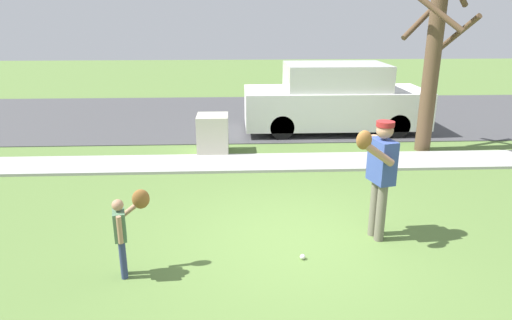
{
  "coord_description": "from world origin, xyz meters",
  "views": [
    {
      "loc": [
        -0.9,
        -5.93,
        3.2
      ],
      "look_at": [
        -0.59,
        0.81,
        1.0
      ],
      "focal_mm": 31.63,
      "sensor_mm": 36.0,
      "label": 1
    }
  ],
  "objects_px": {
    "person_child": "(126,224)",
    "utility_cabinet": "(213,134)",
    "parked_van_white": "(334,100)",
    "street_tree_near": "(433,57)",
    "baseball": "(303,257)",
    "person_adult": "(380,168)"
  },
  "relations": [
    {
      "from": "person_child",
      "to": "parked_van_white",
      "type": "bearing_deg",
      "value": 46.0
    },
    {
      "from": "person_child",
      "to": "utility_cabinet",
      "type": "relative_size",
      "value": 1.19
    },
    {
      "from": "baseball",
      "to": "street_tree_near",
      "type": "distance_m",
      "value": 6.62
    },
    {
      "from": "utility_cabinet",
      "to": "street_tree_near",
      "type": "height_order",
      "value": "street_tree_near"
    },
    {
      "from": "utility_cabinet",
      "to": "person_child",
      "type": "bearing_deg",
      "value": -99.02
    },
    {
      "from": "street_tree_near",
      "to": "parked_van_white",
      "type": "height_order",
      "value": "street_tree_near"
    },
    {
      "from": "person_child",
      "to": "street_tree_near",
      "type": "relative_size",
      "value": 0.26
    },
    {
      "from": "person_adult",
      "to": "utility_cabinet",
      "type": "distance_m",
      "value": 5.21
    },
    {
      "from": "baseball",
      "to": "street_tree_near",
      "type": "xyz_separation_m",
      "value": [
        3.7,
        5.03,
        2.2
      ]
    },
    {
      "from": "person_child",
      "to": "baseball",
      "type": "xyz_separation_m",
      "value": [
        2.27,
        0.25,
        -0.67
      ]
    },
    {
      "from": "street_tree_near",
      "to": "parked_van_white",
      "type": "bearing_deg",
      "value": 132.52
    },
    {
      "from": "baseball",
      "to": "utility_cabinet",
      "type": "height_order",
      "value": "utility_cabinet"
    },
    {
      "from": "utility_cabinet",
      "to": "baseball",
      "type": "bearing_deg",
      "value": -74.1
    },
    {
      "from": "parked_van_white",
      "to": "street_tree_near",
      "type": "bearing_deg",
      "value": -47.48
    },
    {
      "from": "utility_cabinet",
      "to": "street_tree_near",
      "type": "xyz_separation_m",
      "value": [
        5.13,
        -0.01,
        1.77
      ]
    },
    {
      "from": "baseball",
      "to": "person_adult",
      "type": "bearing_deg",
      "value": 26.01
    },
    {
      "from": "baseball",
      "to": "parked_van_white",
      "type": "height_order",
      "value": "parked_van_white"
    },
    {
      "from": "baseball",
      "to": "utility_cabinet",
      "type": "relative_size",
      "value": 0.08
    },
    {
      "from": "baseball",
      "to": "street_tree_near",
      "type": "relative_size",
      "value": 0.02
    },
    {
      "from": "person_adult",
      "to": "utility_cabinet",
      "type": "bearing_deg",
      "value": -74.14
    },
    {
      "from": "person_adult",
      "to": "baseball",
      "type": "bearing_deg",
      "value": 11.86
    },
    {
      "from": "baseball",
      "to": "parked_van_white",
      "type": "relative_size",
      "value": 0.01
    }
  ]
}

